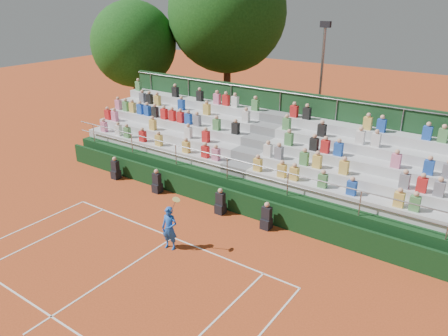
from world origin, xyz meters
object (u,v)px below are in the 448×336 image
Objects in this scene: tennis_player at (170,228)px; tree_east at (227,13)px; tree_west at (134,44)px; floodlight_mast at (321,75)px.

tennis_player is 18.50m from tree_east.
tree_west is 13.24m from floodlight_mast.
floodlight_mast reaches higher than tennis_player.
tree_east reaches higher than floodlight_mast.
tree_west is 1.15× the size of floodlight_mast.
tree_west is at bearing 139.00° from tennis_player.
tree_west is 0.73× the size of tree_east.
tree_east reaches higher than tennis_player.
floodlight_mast is at bearing 91.66° from tennis_player.
floodlight_mast is (-0.41, 14.13, 3.52)m from tennis_player.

